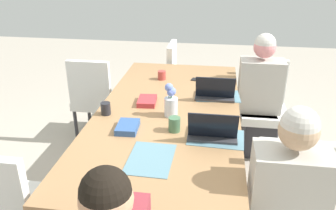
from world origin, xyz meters
The scene contains 19 objects.
ground_plane centered at (0.00, 0.00, 0.00)m, with size 10.00×10.00×0.00m, color #B2A899.
dining_table centered at (0.00, 0.00, 0.68)m, with size 2.32×1.08×0.75m.
chair_far_left_far centered at (-0.85, 0.82, 0.50)m, with size 0.44×0.44×0.90m.
person_far_left_far centered at (-0.77, 0.76, 0.53)m, with size 0.36×0.40×1.19m.
chair_near_right_near centered at (-0.78, -0.87, 0.50)m, with size 0.44×0.44×0.90m.
chair_head_left_right_mid centered at (-1.43, -0.05, 0.50)m, with size 0.44×0.44×0.90m.
chair_near_right_far centered at (0.89, -0.82, 0.50)m, with size 0.44×0.44×0.90m.
flower_vase centered at (0.08, 0.03, 0.86)m, with size 0.10×0.10×0.25m.
placemat_far_left_near centered at (0.36, 0.37, 0.75)m, with size 0.36×0.26×0.00m, color slate.
placemat_head_right_left_mid centered at (0.67, -0.01, 0.75)m, with size 0.36×0.26×0.00m, color slate.
placemat_far_left_far centered at (-0.35, 0.37, 0.75)m, with size 0.36×0.26×0.00m, color slate.
laptop_far_left_near centered at (0.36, 0.34, 0.79)m, with size 0.22×0.32×0.21m.
laptop_far_left_far centered at (-0.30, 0.35, 0.79)m, with size 0.22×0.32×0.21m.
coffee_mug_near_left centered at (-0.68, -0.16, 0.79)m, with size 0.08×0.08×0.08m, color #AD3D38.
coffee_mug_near_right centered at (0.30, 0.09, 0.80)m, with size 0.08×0.08×0.10m, color #47704C.
coffee_mug_centre_left centered at (0.12, -0.45, 0.79)m, with size 0.07×0.07×0.09m, color #232328.
book_red_cover centered at (0.34, -0.23, 0.77)m, with size 0.20×0.14×0.04m, color #335693.
book_blue_cover centered at (-0.12, -0.19, 0.77)m, with size 0.20×0.14×0.04m, color #B73338.
phone_black centered at (-0.70, 0.20, 0.75)m, with size 0.15×0.07×0.01m, color black.
Camera 1 is at (2.36, 0.34, 1.88)m, focal length 37.14 mm.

